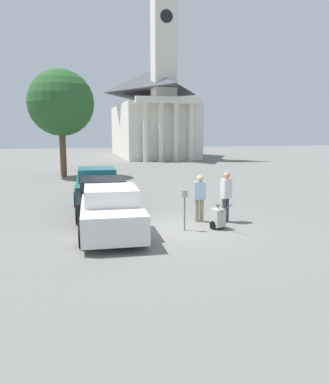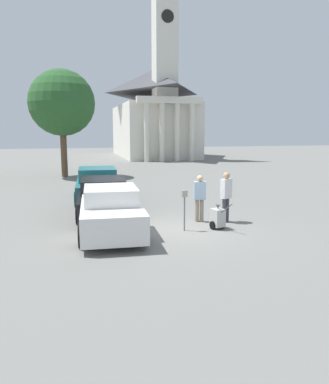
# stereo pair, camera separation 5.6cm
# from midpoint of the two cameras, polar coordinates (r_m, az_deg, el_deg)

# --- Properties ---
(ground_plane) EXTENTS (120.00, 120.00, 0.00)m
(ground_plane) POSITION_cam_midpoint_polar(r_m,az_deg,el_deg) (12.63, 2.43, -5.76)
(ground_plane) COLOR slate
(parked_car_white) EXTENTS (2.18, 4.75, 1.52)m
(parked_car_white) POSITION_cam_midpoint_polar(r_m,az_deg,el_deg) (12.24, -8.07, -2.90)
(parked_car_white) COLOR silver
(parked_car_white) RESTS_ON ground_plane
(parked_car_black) EXTENTS (2.24, 5.35, 1.44)m
(parked_car_black) POSITION_cam_midpoint_polar(r_m,az_deg,el_deg) (15.14, -9.25, -0.74)
(parked_car_black) COLOR black
(parked_car_black) RESTS_ON ground_plane
(parked_car_teal) EXTENTS (2.25, 5.08, 1.56)m
(parked_car_teal) POSITION_cam_midpoint_polar(r_m,az_deg,el_deg) (18.06, -10.07, 1.02)
(parked_car_teal) COLOR #23666B
(parked_car_teal) RESTS_ON ground_plane
(parking_meter) EXTENTS (0.18, 0.09, 1.36)m
(parking_meter) POSITION_cam_midpoint_polar(r_m,az_deg,el_deg) (12.33, 3.20, -1.62)
(parking_meter) COLOR slate
(parking_meter) RESTS_ON ground_plane
(person_worker) EXTENTS (0.45, 0.29, 1.70)m
(person_worker) POSITION_cam_midpoint_polar(r_m,az_deg,el_deg) (13.60, 5.49, -0.52)
(person_worker) COLOR gray
(person_worker) RESTS_ON ground_plane
(person_supervisor) EXTENTS (0.47, 0.39, 1.82)m
(person_supervisor) POSITION_cam_midpoint_polar(r_m,az_deg,el_deg) (13.64, 9.48, -0.25)
(person_supervisor) COLOR #3F3F47
(person_supervisor) RESTS_ON ground_plane
(equipment_cart) EXTENTS (0.52, 1.00, 1.00)m
(equipment_cart) POSITION_cam_midpoint_polar(r_m,az_deg,el_deg) (12.78, 8.24, -3.87)
(equipment_cart) COLOR #B2B2AD
(equipment_cart) RESTS_ON ground_plane
(church) EXTENTS (8.48, 16.98, 23.81)m
(church) POSITION_cam_midpoint_polar(r_m,az_deg,el_deg) (47.96, -1.68, 12.51)
(church) COLOR silver
(church) RESTS_ON ground_plane
(shade_tree) EXTENTS (4.58, 4.58, 7.47)m
(shade_tree) POSITION_cam_midpoint_polar(r_m,az_deg,el_deg) (27.62, -15.32, 12.94)
(shade_tree) COLOR brown
(shade_tree) RESTS_ON ground_plane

